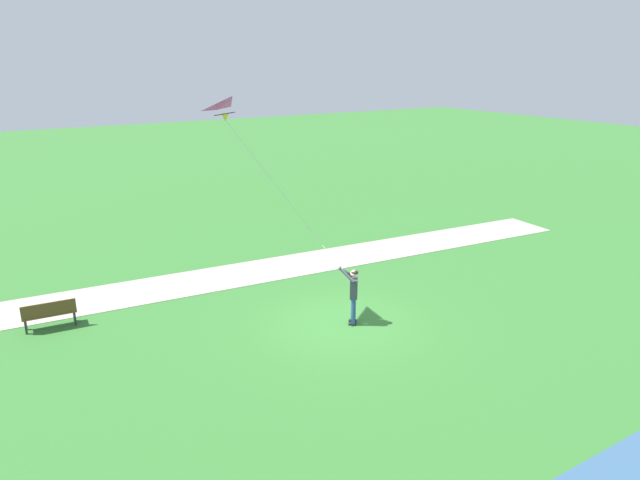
% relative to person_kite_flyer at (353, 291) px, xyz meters
% --- Properties ---
extents(ground_plane, '(120.00, 120.00, 0.00)m').
position_rel_person_kite_flyer_xyz_m(ground_plane, '(0.14, 0.26, -1.05)').
color(ground_plane, '#33702D').
extents(walkway_path, '(4.84, 32.09, 0.02)m').
position_rel_person_kite_flyer_xyz_m(walkway_path, '(5.70, 2.26, -1.04)').
color(walkway_path, '#ADA393').
rests_on(walkway_path, ground).
extents(person_kite_flyer, '(0.56, 0.61, 1.83)m').
position_rel_person_kite_flyer_xyz_m(person_kite_flyer, '(0.00, 0.00, 0.00)').
color(person_kite_flyer, '#232328').
rests_on(person_kite_flyer, ground).
extents(flying_kite, '(2.34, 3.12, 4.89)m').
position_rel_person_kite_flyer_xyz_m(flying_kite, '(2.00, 2.78, 5.28)').
color(flying_kite, '#E02D9E').
extents(park_bench_near_walkway, '(0.55, 1.53, 0.88)m').
position_rel_person_kite_flyer_xyz_m(park_bench_near_walkway, '(4.46, 7.87, -0.54)').
color(park_bench_near_walkway, brown).
rests_on(park_bench_near_walkway, ground).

